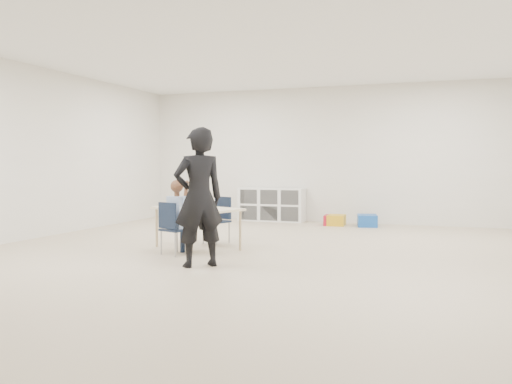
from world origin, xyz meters
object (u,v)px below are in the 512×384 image
(table, at_px, (197,228))
(chair_near, at_px, (176,228))
(adult, at_px, (199,197))
(child, at_px, (176,213))
(cubby_shelf, at_px, (272,205))

(table, relative_size, chair_near, 2.02)
(table, height_order, chair_near, chair_near)
(table, height_order, adult, adult)
(child, bearing_deg, adult, -25.14)
(chair_near, bearing_deg, child, 0.00)
(table, bearing_deg, chair_near, -74.51)
(cubby_shelf, bearing_deg, chair_near, -88.52)
(chair_near, bearing_deg, table, 105.49)
(table, height_order, cubby_shelf, cubby_shelf)
(chair_near, relative_size, cubby_shelf, 0.51)
(chair_near, distance_m, child, 0.20)
(chair_near, distance_m, cubby_shelf, 4.46)
(cubby_shelf, distance_m, adult, 5.19)
(chair_near, height_order, adult, adult)
(chair_near, relative_size, child, 0.63)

